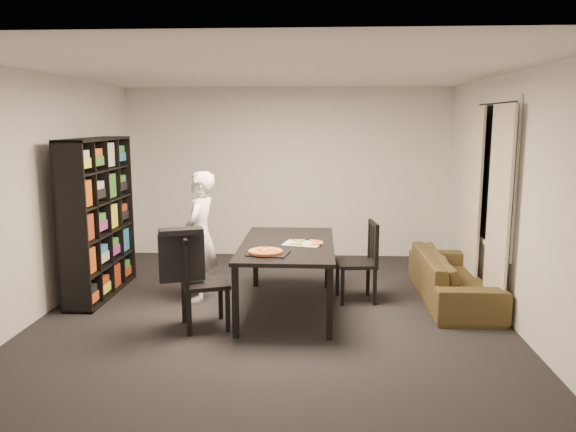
# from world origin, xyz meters

# --- Properties ---
(room) EXTENTS (5.01, 5.51, 2.61)m
(room) POSITION_xyz_m (0.00, 0.00, 1.30)
(room) COLOR black
(room) RESTS_ON ground
(window_pane) EXTENTS (0.02, 1.40, 1.60)m
(window_pane) POSITION_xyz_m (2.48, 0.60, 1.50)
(window_pane) COLOR black
(window_pane) RESTS_ON room
(window_frame) EXTENTS (0.03, 1.52, 1.72)m
(window_frame) POSITION_xyz_m (2.48, 0.60, 1.50)
(window_frame) COLOR white
(window_frame) RESTS_ON room
(curtain_left) EXTENTS (0.03, 0.70, 2.25)m
(curtain_left) POSITION_xyz_m (2.40, 0.08, 1.15)
(curtain_left) COLOR beige
(curtain_left) RESTS_ON room
(curtain_right) EXTENTS (0.03, 0.70, 2.25)m
(curtain_right) POSITION_xyz_m (2.40, 1.12, 1.15)
(curtain_right) COLOR beige
(curtain_right) RESTS_ON room
(bookshelf) EXTENTS (0.35, 1.50, 1.90)m
(bookshelf) POSITION_xyz_m (-2.16, 0.60, 0.95)
(bookshelf) COLOR black
(bookshelf) RESTS_ON room
(dining_table) EXTENTS (1.02, 1.83, 0.76)m
(dining_table) POSITION_xyz_m (0.15, 0.16, 0.70)
(dining_table) COLOR black
(dining_table) RESTS_ON room
(chair_left) EXTENTS (0.58, 0.58, 0.97)m
(chair_left) POSITION_xyz_m (-0.74, -0.48, 0.55)
(chair_left) COLOR black
(chair_left) RESTS_ON room
(chair_right) EXTENTS (0.49, 0.49, 0.94)m
(chair_right) POSITION_xyz_m (1.03, 0.53, 0.54)
(chair_right) COLOR black
(chair_right) RESTS_ON room
(draped_jacket) EXTENTS (0.47, 0.33, 0.54)m
(draped_jacket) POSITION_xyz_m (-0.87, -0.53, 0.80)
(draped_jacket) COLOR black
(draped_jacket) RESTS_ON chair_left
(person) EXTENTS (0.43, 0.60, 1.52)m
(person) POSITION_xyz_m (-0.89, 0.46, 0.76)
(person) COLOR white
(person) RESTS_ON room
(baking_tray) EXTENTS (0.45, 0.39, 0.01)m
(baking_tray) POSITION_xyz_m (-0.01, -0.36, 0.77)
(baking_tray) COLOR black
(baking_tray) RESTS_ON dining_table
(pepperoni_pizza) EXTENTS (0.35, 0.35, 0.03)m
(pepperoni_pizza) POSITION_xyz_m (-0.04, -0.37, 0.79)
(pepperoni_pizza) COLOR #B05C33
(pepperoni_pizza) RESTS_ON dining_table
(kitchen_towel) EXTENTS (0.46, 0.39, 0.01)m
(kitchen_towel) POSITION_xyz_m (0.32, 0.12, 0.77)
(kitchen_towel) COLOR white
(kitchen_towel) RESTS_ON dining_table
(pizza_slices) EXTENTS (0.41, 0.36, 0.01)m
(pizza_slices) POSITION_xyz_m (0.36, 0.14, 0.78)
(pizza_slices) COLOR gold
(pizza_slices) RESTS_ON dining_table
(sofa) EXTENTS (0.75, 1.91, 0.56)m
(sofa) POSITION_xyz_m (2.09, 0.59, 0.28)
(sofa) COLOR #383416
(sofa) RESTS_ON room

